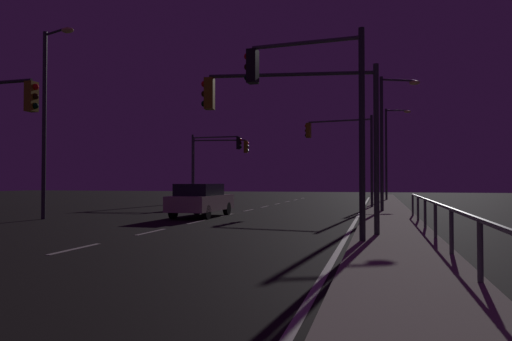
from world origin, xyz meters
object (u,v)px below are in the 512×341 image
at_px(street_lamp_far_end, 388,129).
at_px(traffic_light_far_left, 218,156).
at_px(traffic_light_near_right, 342,143).
at_px(street_lamp_mid_block, 390,145).
at_px(traffic_light_overhead_east, 214,154).
at_px(traffic_light_near_left, 310,95).
at_px(street_lamp_corner, 48,107).
at_px(car, 201,200).
at_px(traffic_light_far_center, 294,113).

bearing_deg(street_lamp_far_end, traffic_light_far_left, 144.36).
bearing_deg(traffic_light_near_right, street_lamp_mid_block, 74.67).
bearing_deg(traffic_light_overhead_east, traffic_light_near_right, -26.53).
bearing_deg(traffic_light_near_right, traffic_light_overhead_east, 153.47).
bearing_deg(traffic_light_near_left, street_lamp_corner, 157.61).
xyz_separation_m(car, traffic_light_far_center, (5.74, -7.10, 2.90)).
bearing_deg(traffic_light_near_left, traffic_light_near_right, 91.36).
height_order(traffic_light_far_left, street_lamp_far_end, street_lamp_far_end).
height_order(street_lamp_far_end, street_lamp_corner, street_lamp_corner).
relative_size(car, street_lamp_far_end, 0.62).
relative_size(traffic_light_far_center, traffic_light_overhead_east, 0.96).
distance_m(traffic_light_overhead_east, street_lamp_corner, 17.22).
xyz_separation_m(car, traffic_light_near_left, (6.36, -8.24, 3.20)).
bearing_deg(traffic_light_near_right, traffic_light_near_left, -88.64).
distance_m(car, traffic_light_near_right, 11.11).
bearing_deg(street_lamp_far_end, car, -150.76).
distance_m(car, street_lamp_far_end, 10.56).
relative_size(traffic_light_near_right, traffic_light_far_center, 1.07).
relative_size(street_lamp_far_end, street_lamp_corner, 0.84).
bearing_deg(traffic_light_far_left, traffic_light_overhead_east, 177.86).
bearing_deg(street_lamp_far_end, traffic_light_near_left, -99.96).
distance_m(car, street_lamp_mid_block, 22.62).
xyz_separation_m(traffic_light_overhead_east, street_lamp_far_end, (13.09, -9.13, 0.60)).
bearing_deg(traffic_light_far_left, street_lamp_far_end, -35.64).
bearing_deg(car, traffic_light_overhead_east, 107.57).
xyz_separation_m(traffic_light_overhead_east, street_lamp_corner, (-1.60, -17.11, 1.14)).
height_order(traffic_light_near_left, traffic_light_overhead_east, traffic_light_near_left).
height_order(traffic_light_far_left, traffic_light_near_left, traffic_light_near_left).
bearing_deg(street_lamp_corner, traffic_light_near_left, -22.39).
bearing_deg(traffic_light_near_left, car, 127.68).
xyz_separation_m(car, traffic_light_far_left, (-4.04, 13.96, 2.85)).
bearing_deg(traffic_light_overhead_east, traffic_light_far_left, -2.14).
height_order(traffic_light_far_left, traffic_light_overhead_east, traffic_light_overhead_east).
xyz_separation_m(car, street_lamp_far_end, (8.66, 4.85, 3.61)).
bearing_deg(traffic_light_far_left, traffic_light_far_center, -65.08).
height_order(traffic_light_near_left, traffic_light_far_center, traffic_light_near_left).
relative_size(car, street_lamp_corner, 0.53).
xyz_separation_m(street_lamp_far_end, street_lamp_corner, (-14.69, -7.99, 0.54)).
bearing_deg(traffic_light_near_left, traffic_light_far_center, 118.76).
bearing_deg(street_lamp_far_end, street_lamp_mid_block, 88.30).
xyz_separation_m(traffic_light_far_left, street_lamp_far_end, (12.71, -9.11, 0.76)).
xyz_separation_m(traffic_light_near_right, street_lamp_corner, (-11.99, -11.93, 0.87)).
bearing_deg(traffic_light_near_right, street_lamp_far_end, -55.57).
bearing_deg(traffic_light_overhead_east, street_lamp_corner, -95.35).
height_order(street_lamp_mid_block, street_lamp_far_end, street_lamp_mid_block).
bearing_deg(street_lamp_corner, traffic_light_far_center, -18.62).
bearing_deg(car, traffic_light_near_right, 55.86).
relative_size(traffic_light_near_left, traffic_light_overhead_east, 1.02).
relative_size(traffic_light_far_center, street_lamp_mid_block, 0.68).
xyz_separation_m(car, traffic_light_near_right, (5.96, 8.79, 3.28)).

